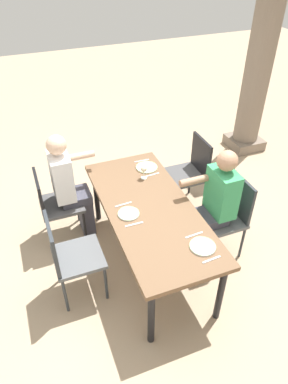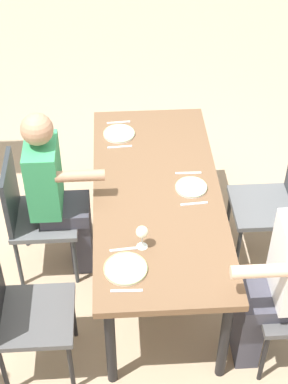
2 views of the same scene
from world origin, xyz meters
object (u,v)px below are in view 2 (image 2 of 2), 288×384
(chair_mid_south, at_px, (277,198))
(diner_woman_green, at_px, (281,279))
(plate_2, at_px, (119,134))
(chair_west_north, at_px, (19,309))
(plate_0, at_px, (126,269))
(diner_man_white, at_px, (56,192))
(chair_mid_north, at_px, (32,211))
(dining_table, at_px, (157,199))
(wine_glass_0, at_px, (142,233))
(plate_1, at_px, (191,187))

(chair_mid_south, xyz_separation_m, diner_woman_green, (-0.83, 0.20, 0.15))
(plate_2, bearing_deg, chair_west_north, 155.93)
(diner_woman_green, distance_m, plate_0, 0.86)
(diner_man_white, bearing_deg, plate_2, -38.91)
(chair_mid_north, bearing_deg, plate_0, -141.35)
(chair_mid_south, height_order, diner_woman_green, diner_woman_green)
(dining_table, xyz_separation_m, chair_mid_south, (0.11, -0.83, -0.13))
(chair_west_north, distance_m, wine_glass_0, 0.81)
(chair_mid_north, bearing_deg, diner_woman_green, -119.67)
(wine_glass_0, bearing_deg, diner_woman_green, -107.89)
(plate_1, bearing_deg, wine_glass_0, 145.30)
(chair_west_north, relative_size, chair_mid_south, 0.98)
(chair_mid_south, bearing_deg, diner_woman_green, 166.46)
(chair_west_north, height_order, plate_0, chair_west_north)
(chair_west_north, distance_m, plate_0, 0.64)
(dining_table, height_order, plate_2, plate_2)
(dining_table, xyz_separation_m, chair_mid_north, (0.11, 0.83, -0.15))
(diner_man_white, bearing_deg, chair_west_north, 167.79)
(chair_west_north, bearing_deg, diner_woman_green, -90.12)
(dining_table, xyz_separation_m, plate_1, (0.02, -0.22, 0.08))
(chair_west_north, height_order, chair_mid_north, chair_west_north)
(wine_glass_0, bearing_deg, plate_0, 149.14)
(dining_table, xyz_separation_m, plate_0, (-0.64, 0.22, 0.08))
(diner_woman_green, height_order, diner_man_white, diner_woman_green)
(chair_mid_north, distance_m, chair_mid_south, 1.65)
(chair_west_north, bearing_deg, dining_table, -49.07)
(chair_mid_north, xyz_separation_m, plate_0, (-0.75, -0.60, 0.23))
(wine_glass_0, bearing_deg, chair_west_north, 108.83)
(chair_west_north, height_order, diner_man_white, diner_man_white)
(dining_table, height_order, wine_glass_0, wine_glass_0)
(chair_mid_north, height_order, plate_0, chair_mid_north)
(dining_table, xyz_separation_m, chair_west_north, (-0.71, 0.82, -0.14))
(plate_0, height_order, plate_1, same)
(diner_man_white, bearing_deg, chair_mid_north, 89.01)
(chair_west_north, height_order, chair_mid_south, chair_mid_south)
(diner_woman_green, height_order, plate_1, diner_woman_green)
(diner_woman_green, distance_m, plate_1, 0.84)
(chair_mid_north, bearing_deg, chair_west_north, -179.92)
(chair_mid_south, bearing_deg, plate_1, 98.72)
(chair_west_north, distance_m, chair_mid_north, 0.82)
(plate_1, xyz_separation_m, plate_2, (0.61, 0.44, -0.00))
(dining_table, height_order, plate_1, plate_1)
(chair_mid_north, relative_size, plate_2, 4.00)
(plate_1, bearing_deg, chair_mid_north, 84.89)
(wine_glass_0, distance_m, plate_1, 0.61)
(wine_glass_0, bearing_deg, chair_mid_south, -58.34)
(chair_mid_north, bearing_deg, diner_man_white, -90.99)
(chair_west_north, distance_m, plate_1, 1.29)
(chair_mid_south, distance_m, plate_1, 0.65)
(diner_man_white, relative_size, plate_1, 6.18)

